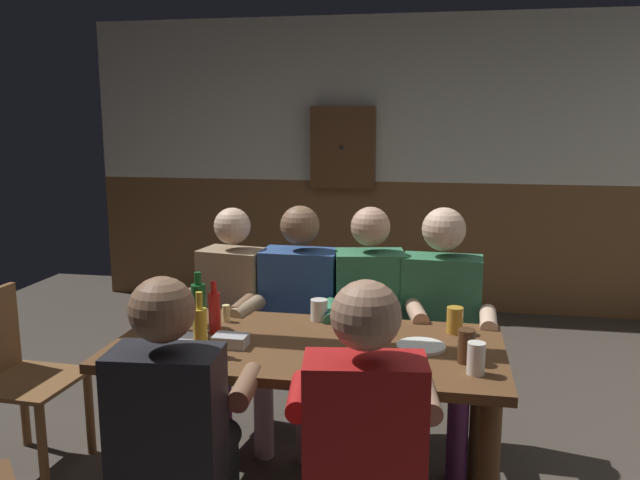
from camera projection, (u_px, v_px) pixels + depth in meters
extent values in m
cube|color=beige|center=(383.00, 100.00, 5.69)|extent=(5.25, 0.12, 1.41)
cube|color=brown|center=(380.00, 244.00, 5.93)|extent=(5.25, 0.12, 1.14)
cube|color=brown|center=(307.00, 348.00, 2.79)|extent=(1.65, 0.81, 0.04)
cylinder|color=brown|center=(114.00, 450.00, 2.68)|extent=(0.08, 0.08, 0.71)
cylinder|color=brown|center=(177.00, 387.00, 3.31)|extent=(0.08, 0.08, 0.71)
cylinder|color=brown|center=(479.00, 411.00, 3.04)|extent=(0.08, 0.08, 0.71)
cube|color=#997F60|center=(234.00, 298.00, 3.57)|extent=(0.37, 0.28, 0.54)
sphere|color=beige|center=(232.00, 226.00, 3.50)|extent=(0.20, 0.20, 0.20)
cylinder|color=#6B2D66|center=(239.00, 352.00, 3.46)|extent=(0.19, 0.41, 0.13)
cylinder|color=#6B2D66|center=(207.00, 348.00, 3.52)|extent=(0.19, 0.41, 0.13)
cylinder|color=#6B2D66|center=(222.00, 415.00, 3.32)|extent=(0.10, 0.10, 0.42)
cylinder|color=#6B2D66|center=(190.00, 410.00, 3.39)|extent=(0.10, 0.10, 0.42)
cylinder|color=#997F60|center=(247.00, 309.00, 3.27)|extent=(0.12, 0.29, 0.08)
cylinder|color=#997F60|center=(177.00, 302.00, 3.40)|extent=(0.12, 0.29, 0.08)
cube|color=#2D4C84|center=(300.00, 300.00, 3.50)|extent=(0.41, 0.25, 0.55)
sphere|color=brown|center=(300.00, 225.00, 3.43)|extent=(0.21, 0.21, 0.21)
cylinder|color=#B78493|center=(315.00, 356.00, 3.40)|extent=(0.14, 0.40, 0.13)
cylinder|color=#B78493|center=(274.00, 353.00, 3.44)|extent=(0.14, 0.40, 0.13)
cylinder|color=#B78493|center=(306.00, 421.00, 3.26)|extent=(0.10, 0.10, 0.42)
cylinder|color=#B78493|center=(264.00, 417.00, 3.30)|extent=(0.10, 0.10, 0.42)
cylinder|color=#2D4C84|center=(334.00, 312.00, 3.20)|extent=(0.09, 0.28, 0.08)
cylinder|color=brown|center=(244.00, 306.00, 3.30)|extent=(0.09, 0.28, 0.08)
cube|color=#33724C|center=(369.00, 303.00, 3.44)|extent=(0.39, 0.30, 0.55)
sphere|color=tan|center=(370.00, 227.00, 3.36)|extent=(0.20, 0.20, 0.20)
cylinder|color=black|center=(390.00, 359.00, 3.35)|extent=(0.20, 0.41, 0.13)
cylinder|color=black|center=(352.00, 360.00, 3.35)|extent=(0.20, 0.41, 0.13)
cylinder|color=black|center=(393.00, 426.00, 3.21)|extent=(0.10, 0.10, 0.42)
cylinder|color=black|center=(354.00, 426.00, 3.21)|extent=(0.10, 0.10, 0.42)
cylinder|color=tan|center=(416.00, 313.00, 3.18)|extent=(0.13, 0.29, 0.08)
cylinder|color=#33724C|center=(331.00, 313.00, 3.17)|extent=(0.13, 0.29, 0.08)
cube|color=#33724C|center=(441.00, 308.00, 3.37)|extent=(0.41, 0.22, 0.54)
sphere|color=beige|center=(444.00, 229.00, 3.29)|extent=(0.22, 0.22, 0.22)
cylinder|color=#6B2D66|center=(460.00, 368.00, 3.24)|extent=(0.15, 0.43, 0.13)
cylinder|color=#6B2D66|center=(416.00, 364.00, 3.29)|extent=(0.15, 0.43, 0.13)
cylinder|color=#6B2D66|center=(457.00, 438.00, 3.09)|extent=(0.10, 0.10, 0.42)
cylinder|color=#6B2D66|center=(411.00, 433.00, 3.14)|extent=(0.10, 0.10, 0.42)
cylinder|color=beige|center=(488.00, 320.00, 3.08)|extent=(0.09, 0.28, 0.08)
cylinder|color=#33724C|center=(391.00, 314.00, 3.18)|extent=(0.09, 0.28, 0.08)
cube|color=black|center=(167.00, 421.00, 2.18)|extent=(0.38, 0.25, 0.49)
sphere|color=brown|center=(162.00, 310.00, 2.10)|extent=(0.22, 0.22, 0.22)
cylinder|color=black|center=(157.00, 458.00, 2.38)|extent=(0.17, 0.44, 0.13)
cylinder|color=black|center=(211.00, 461.00, 2.36)|extent=(0.17, 0.44, 0.13)
cylinder|color=brown|center=(133.00, 382.00, 2.44)|extent=(0.10, 0.29, 0.08)
cylinder|color=brown|center=(246.00, 386.00, 2.40)|extent=(0.10, 0.29, 0.08)
cube|color=#AD1919|center=(364.00, 436.00, 2.05)|extent=(0.41, 0.25, 0.51)
sphere|color=#9E755B|center=(366.00, 315.00, 1.98)|extent=(0.22, 0.22, 0.22)
cylinder|color=#33724C|center=(332.00, 477.00, 2.26)|extent=(0.19, 0.43, 0.13)
cylinder|color=#33724C|center=(393.00, 478.00, 2.25)|extent=(0.19, 0.43, 0.13)
cylinder|color=#AD1919|center=(300.00, 395.00, 2.29)|extent=(0.12, 0.29, 0.08)
cylinder|color=#9E755B|center=(426.00, 398.00, 2.28)|extent=(0.12, 0.29, 0.08)
cube|color=brown|center=(29.00, 381.00, 3.15)|extent=(0.46, 0.46, 0.02)
cylinder|color=brown|center=(90.00, 413.00, 3.33)|extent=(0.04, 0.04, 0.44)
cylinder|color=brown|center=(43.00, 449.00, 2.97)|extent=(0.04, 0.04, 0.44)
cylinder|color=brown|center=(24.00, 405.00, 3.41)|extent=(0.04, 0.04, 0.44)
cylinder|color=#F9E08C|center=(226.00, 313.00, 3.07)|extent=(0.04, 0.04, 0.08)
cube|color=#B2B7BC|center=(231.00, 341.00, 2.74)|extent=(0.14, 0.10, 0.05)
cylinder|color=white|center=(421.00, 346.00, 2.72)|extent=(0.20, 0.20, 0.01)
cylinder|color=white|center=(176.00, 341.00, 2.79)|extent=(0.22, 0.22, 0.01)
cylinder|color=gold|center=(200.00, 332.00, 2.64)|extent=(0.06, 0.06, 0.19)
cylinder|color=gold|center=(199.00, 301.00, 2.62)|extent=(0.03, 0.03, 0.07)
cylinder|color=red|center=(152.00, 337.00, 2.57)|extent=(0.07, 0.07, 0.19)
cylinder|color=red|center=(150.00, 304.00, 2.55)|extent=(0.03, 0.03, 0.08)
cylinder|color=red|center=(215.00, 313.00, 2.90)|extent=(0.05, 0.05, 0.18)
cylinder|color=red|center=(214.00, 287.00, 2.88)|extent=(0.03, 0.03, 0.05)
cylinder|color=#195923|center=(199.00, 305.00, 3.00)|extent=(0.07, 0.07, 0.19)
cylinder|color=#195923|center=(198.00, 278.00, 2.98)|extent=(0.03, 0.03, 0.06)
cylinder|color=white|center=(148.00, 312.00, 2.99)|extent=(0.07, 0.07, 0.14)
cylinder|color=#4C2D19|center=(466.00, 346.00, 2.55)|extent=(0.07, 0.07, 0.13)
cylinder|color=white|center=(476.00, 358.00, 2.44)|extent=(0.07, 0.07, 0.12)
cylinder|color=white|center=(319.00, 310.00, 3.09)|extent=(0.08, 0.08, 0.10)
cylinder|color=gold|center=(455.00, 320.00, 2.91)|extent=(0.07, 0.07, 0.12)
cube|color=brown|center=(343.00, 147.00, 5.70)|extent=(0.56, 0.12, 0.70)
sphere|color=black|center=(342.00, 148.00, 5.63)|extent=(0.03, 0.03, 0.03)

